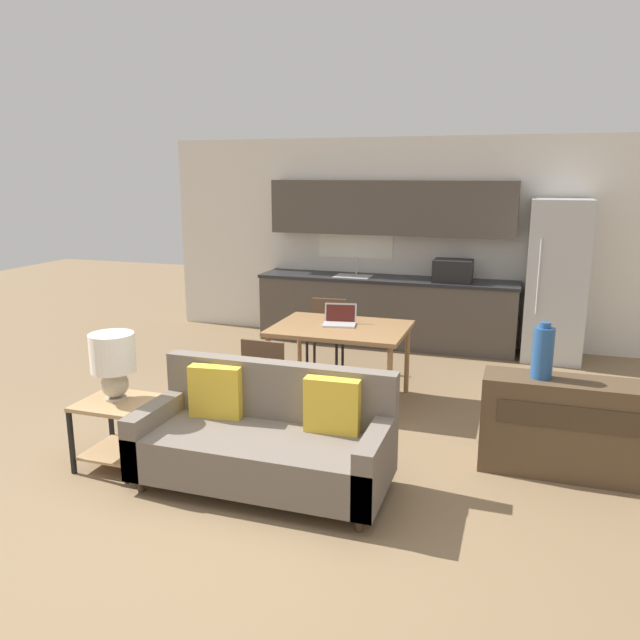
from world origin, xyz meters
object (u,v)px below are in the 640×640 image
at_px(side_table, 117,421).
at_px(table_lamp, 113,360).
at_px(vase, 543,352).
at_px(refrigerator, 556,281).
at_px(laptop, 340,319).
at_px(couch, 267,440).
at_px(credenza, 563,427).
at_px(dining_chair_far_left, 327,331).
at_px(dining_table, 340,333).
at_px(dining_chair_near_left, 269,376).

relative_size(side_table, table_lamp, 1.01).
bearing_deg(vase, refrigerator, 86.48).
bearing_deg(laptop, couch, -99.86).
bearing_deg(couch, credenza, 22.51).
height_order(vase, dining_chair_far_left, vase).
relative_size(dining_table, dining_chair_far_left, 1.58).
xyz_separation_m(couch, credenza, (2.06, 0.85, 0.03)).
relative_size(couch, credenza, 1.52).
bearing_deg(side_table, laptop, 59.18).
bearing_deg(couch, laptop, 90.48).
relative_size(dining_table, dining_chair_near_left, 1.58).
relative_size(dining_table, credenza, 1.09).
height_order(credenza, laptop, laptop).
distance_m(vase, laptop, 2.18).
relative_size(couch, laptop, 5.06).
distance_m(couch, credenza, 2.23).
bearing_deg(credenza, laptop, 152.83).
xyz_separation_m(refrigerator, side_table, (-3.29, -4.13, -0.61)).
distance_m(dining_chair_near_left, laptop, 1.05).
bearing_deg(credenza, dining_chair_far_left, 143.10).
distance_m(dining_chair_far_left, laptop, 0.94).
bearing_deg(dining_chair_far_left, table_lamp, -111.24).
bearing_deg(credenza, dining_table, 154.38).
bearing_deg(refrigerator, laptop, -134.66).
distance_m(couch, dining_chair_far_left, 2.74).
xyz_separation_m(couch, table_lamp, (-1.23, -0.07, 0.51)).
xyz_separation_m(couch, side_table, (-1.22, -0.09, 0.02)).
height_order(refrigerator, table_lamp, refrigerator).
bearing_deg(refrigerator, couch, -117.16).
distance_m(credenza, dining_chair_far_left, 3.09).
relative_size(side_table, dining_chair_near_left, 0.64).
bearing_deg(table_lamp, dining_chair_far_left, 73.54).
bearing_deg(laptop, vase, -40.01).
xyz_separation_m(couch, dining_chair_near_left, (-0.40, 1.01, 0.13)).
relative_size(refrigerator, dining_chair_far_left, 2.35).
height_order(side_table, laptop, laptop).
xyz_separation_m(dining_table, couch, (-0.02, -1.84, -0.36)).
xyz_separation_m(couch, laptop, (-0.02, 1.92, 0.47)).
bearing_deg(dining_table, refrigerator, 46.93).
xyz_separation_m(dining_table, vase, (1.86, -0.99, 0.25)).
bearing_deg(laptop, dining_chair_far_left, 106.08).
relative_size(table_lamp, laptop, 1.46).
bearing_deg(refrigerator, dining_table, -133.07).
bearing_deg(credenza, vase, -177.36).
bearing_deg(vase, couch, -155.69).
relative_size(dining_chair_near_left, laptop, 2.29).
relative_size(dining_chair_far_left, dining_chair_near_left, 1.00).
xyz_separation_m(side_table, dining_chair_far_left, (0.81, 2.80, 0.11)).
height_order(dining_chair_far_left, dining_chair_near_left, same).
xyz_separation_m(side_table, dining_chair_near_left, (0.82, 1.10, 0.11)).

